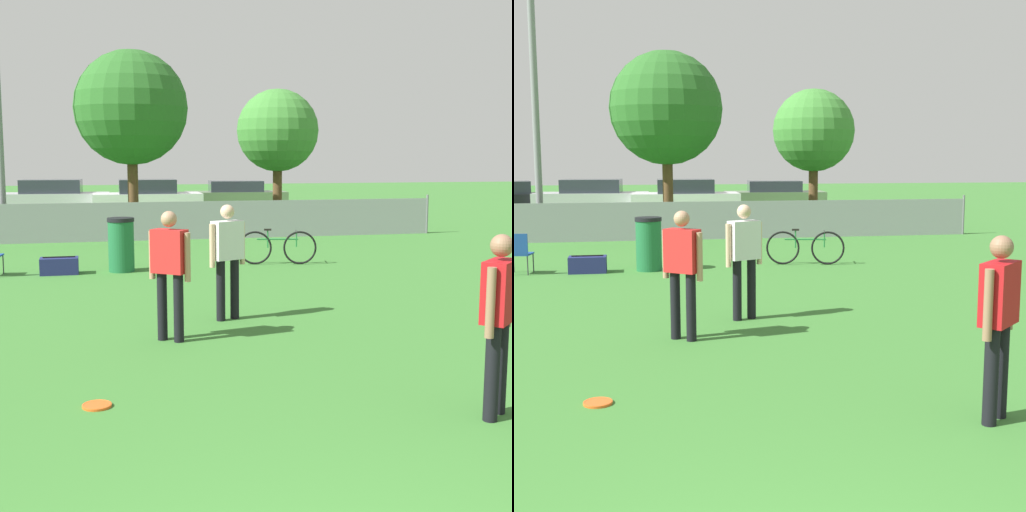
% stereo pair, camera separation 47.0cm
% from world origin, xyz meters
% --- Properties ---
extents(fence_backline, '(18.20, 0.07, 1.21)m').
position_xyz_m(fence_backline, '(0.00, 18.00, 0.55)').
color(fence_backline, gray).
rests_on(fence_backline, ground_plane).
extents(tree_near_pole, '(3.44, 3.44, 5.57)m').
position_xyz_m(tree_near_pole, '(0.09, 19.71, 3.83)').
color(tree_near_pole, brown).
rests_on(tree_near_pole, ground_plane).
extents(tree_far_right, '(2.82, 2.82, 4.69)m').
position_xyz_m(tree_far_right, '(5.15, 21.56, 3.26)').
color(tree_far_right, brown).
rests_on(tree_far_right, ground_plane).
extents(player_thrower_red, '(0.48, 0.46, 1.69)m').
position_xyz_m(player_thrower_red, '(2.42, 3.17, 0.99)').
color(player_thrower_red, black).
rests_on(player_thrower_red, ground_plane).
extents(player_defender_red, '(0.50, 0.45, 1.69)m').
position_xyz_m(player_defender_red, '(-0.19, 6.57, 0.99)').
color(player_defender_red, black).
rests_on(player_defender_red, ground_plane).
extents(player_receiver_white, '(0.56, 0.38, 1.69)m').
position_xyz_m(player_receiver_white, '(0.76, 7.61, 0.99)').
color(player_receiver_white, black).
rests_on(player_receiver_white, ground_plane).
extents(frisbee_disc, '(0.28, 0.28, 0.03)m').
position_xyz_m(frisbee_disc, '(-1.15, 4.25, 0.01)').
color(frisbee_disc, '#E5591E').
rests_on(frisbee_disc, ground_plane).
extents(bicycle_sideline, '(1.71, 0.51, 0.80)m').
position_xyz_m(bicycle_sideline, '(2.85, 12.72, 0.38)').
color(bicycle_sideline, black).
rests_on(bicycle_sideline, ground_plane).
extents(trash_bin, '(0.56, 0.56, 1.13)m').
position_xyz_m(trash_bin, '(-0.58, 12.49, 0.57)').
color(trash_bin, '#1E6638').
rests_on(trash_bin, ground_plane).
extents(gear_bag_sideline, '(0.76, 0.42, 0.37)m').
position_xyz_m(gear_bag_sideline, '(-1.83, 12.41, 0.17)').
color(gear_bag_sideline, navy).
rests_on(gear_bag_sideline, ground_plane).
extents(parked_car_silver, '(4.68, 2.05, 1.47)m').
position_xyz_m(parked_car_silver, '(-2.75, 27.73, 0.70)').
color(parked_car_silver, black).
rests_on(parked_car_silver, ground_plane).
extents(parked_car_white, '(4.29, 1.88, 1.49)m').
position_xyz_m(parked_car_white, '(1.01, 26.24, 0.72)').
color(parked_car_white, black).
rests_on(parked_car_white, ground_plane).
extents(parked_car_olive, '(4.57, 2.06, 1.33)m').
position_xyz_m(parked_car_olive, '(5.09, 28.65, 0.66)').
color(parked_car_olive, black).
rests_on(parked_car_olive, ground_plane).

